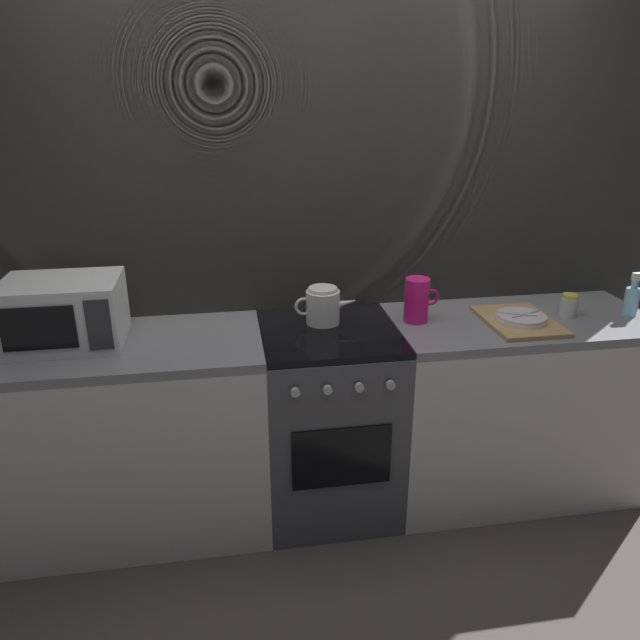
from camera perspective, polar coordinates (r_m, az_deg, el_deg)
name	(u,v)px	position (r m, az deg, el deg)	size (l,w,h in m)	color
ground_plane	(328,500)	(3.08, 0.81, -16.64)	(8.00, 8.00, 0.00)	#47423D
back_wall	(318,245)	(2.83, -0.22, 7.14)	(3.60, 0.05, 2.40)	#B2AD9E
counter_left	(128,437)	(2.83, -17.71, -10.51)	(1.20, 0.60, 0.90)	silver
stove_unit	(329,420)	(2.82, 0.86, -9.45)	(0.60, 0.63, 0.90)	#4C4C51
counter_right	(511,404)	(3.09, 17.65, -7.61)	(1.20, 0.60, 0.90)	silver
microwave	(64,312)	(2.66, -23.07, 0.69)	(0.46, 0.35, 0.27)	white
kettle	(323,306)	(2.67, 0.29, 1.36)	(0.28, 0.15, 0.17)	white
pitcher	(417,300)	(2.72, 9.15, 1.88)	(0.16, 0.11, 0.20)	#E5197A
dish_pile	(520,320)	(2.83, 18.35, 0.01)	(0.30, 0.40, 0.06)	tan
spice_jar	(569,305)	(2.99, 22.47, 1.28)	(0.08, 0.08, 0.10)	silver
spray_bottle	(632,299)	(3.12, 27.41, 1.80)	(0.08, 0.06, 0.20)	#8CCCE5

